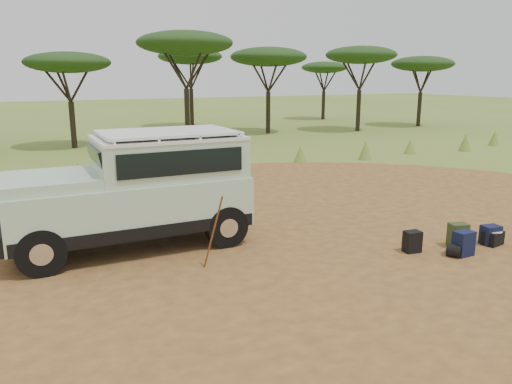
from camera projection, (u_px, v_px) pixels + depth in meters
name	position (u px, v px, depth m)	size (l,w,h in m)	color
ground	(285.00, 249.00, 10.76)	(140.00, 140.00, 0.00)	olive
dirt_clearing	(285.00, 249.00, 10.75)	(23.00, 23.00, 0.01)	olive
grass_fringe	(169.00, 166.00, 18.25)	(36.60, 1.60, 0.90)	olive
acacia_treeline	(116.00, 52.00, 27.19)	(46.70, 13.20, 6.26)	#2C2119
safari_vehicle	(137.00, 192.00, 10.70)	(5.20, 2.13, 2.49)	#B2D1B2
walking_staff	(213.00, 233.00, 9.52)	(0.04, 0.04, 1.49)	brown
backpack_black	(412.00, 242.00, 10.51)	(0.34, 0.25, 0.46)	black
backpack_navy	(463.00, 243.00, 10.31)	(0.40, 0.29, 0.53)	#13173B
backpack_olive	(458.00, 235.00, 10.83)	(0.38, 0.28, 0.53)	#333D1C
duffel_navy	(490.00, 235.00, 11.00)	(0.39, 0.29, 0.43)	#13173B
hard_case	(493.00, 238.00, 10.99)	(0.44, 0.31, 0.31)	black
stuff_sack	(454.00, 251.00, 10.26)	(0.28, 0.28, 0.28)	black
safari_hat	(494.00, 229.00, 10.94)	(0.37, 0.37, 0.11)	beige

